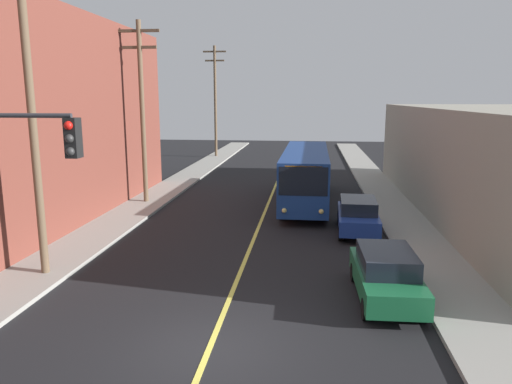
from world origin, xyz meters
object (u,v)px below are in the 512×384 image
traffic_signal_left_corner (3,176)px  city_bus (306,173)px  parked_car_green (386,274)px  utility_pole_near (30,98)px  utility_pole_mid (142,105)px  parked_car_blue (358,215)px  utility_pole_far (215,97)px

traffic_signal_left_corner → city_bus: bearing=66.2°
parked_car_green → utility_pole_near: (-11.79, 0.71, 5.42)m
utility_pole_near → utility_pole_mid: size_ratio=1.07×
parked_car_green → utility_pole_mid: bearing=133.8°
utility_pole_near → city_bus: bearing=55.7°
parked_car_green → parked_car_blue: (-0.16, 7.76, 0.00)m
parked_car_blue → utility_pole_mid: size_ratio=0.43×
utility_pole_mid → utility_pole_far: 23.01m
utility_pole_near → traffic_signal_left_corner: size_ratio=1.86×
parked_car_blue → utility_pole_far: utility_pole_far is taller
utility_pole_near → utility_pole_far: utility_pole_far is taller
parked_car_blue → utility_pole_far: 31.07m
parked_car_blue → utility_pole_near: size_ratio=0.40×
city_bus → traffic_signal_left_corner: (-7.61, -17.28, 2.49)m
parked_car_green → utility_pole_near: bearing=176.5°
city_bus → parked_car_blue: (2.55, -6.28, -0.98)m
parked_car_green → utility_pole_far: (-12.46, 35.75, 5.51)m
parked_car_blue → city_bus: bearing=112.1°
parked_car_blue → utility_pole_mid: (-12.07, 4.99, 5.03)m
utility_pole_near → utility_pole_far: 35.05m
utility_pole_near → utility_pole_mid: bearing=92.1°
parked_car_blue → utility_pole_near: bearing=-148.8°
city_bus → parked_car_green: 14.33m
parked_car_green → utility_pole_mid: size_ratio=0.43×
city_bus → utility_pole_near: utility_pole_near is taller
parked_car_blue → traffic_signal_left_corner: 15.37m
parked_car_blue → utility_pole_near: utility_pole_near is taller
utility_pole_mid → traffic_signal_left_corner: utility_pole_mid is taller
utility_pole_mid → traffic_signal_left_corner: bearing=-83.2°
parked_car_blue → traffic_signal_left_corner: size_ratio=0.74×
parked_car_green → traffic_signal_left_corner: 11.36m
city_bus → utility_pole_mid: (-9.52, -1.29, 4.06)m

